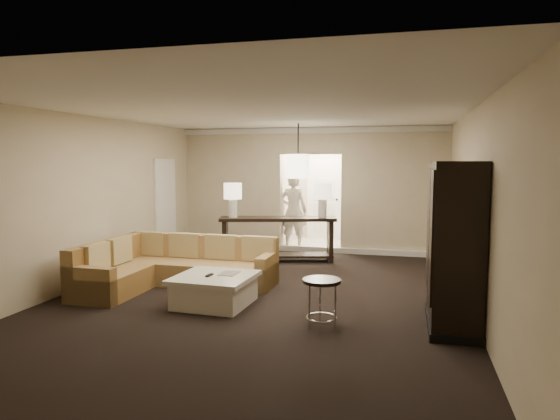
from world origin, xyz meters
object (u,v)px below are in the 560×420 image
(drink_table, at_px, (322,292))
(armoire, at_px, (454,248))
(sectional_sofa, at_px, (170,267))
(coffee_table, at_px, (215,290))
(console_table, at_px, (278,235))
(person, at_px, (294,207))

(drink_table, bearing_deg, armoire, 15.17)
(sectional_sofa, distance_m, coffee_table, 1.37)
(console_table, bearing_deg, sectional_sofa, -131.73)
(armoire, bearing_deg, drink_table, -164.83)
(sectional_sofa, distance_m, console_table, 2.70)
(drink_table, bearing_deg, sectional_sofa, 153.75)
(sectional_sofa, bearing_deg, console_table, 64.34)
(coffee_table, height_order, armoire, armoire)
(person, bearing_deg, sectional_sofa, 79.30)
(drink_table, bearing_deg, coffee_table, 161.83)
(sectional_sofa, distance_m, armoire, 4.46)
(sectional_sofa, relative_size, armoire, 1.32)
(coffee_table, height_order, console_table, console_table)
(console_table, bearing_deg, coffee_table, -107.08)
(console_table, height_order, drink_table, console_table)
(sectional_sofa, height_order, console_table, console_table)
(sectional_sofa, distance_m, person, 4.21)
(drink_table, xyz_separation_m, person, (-1.56, 5.34, 0.55))
(armoire, height_order, drink_table, armoire)
(coffee_table, xyz_separation_m, person, (0.08, 4.80, 0.76))
(sectional_sofa, xyz_separation_m, coffee_table, (1.10, -0.81, -0.10))
(person, bearing_deg, console_table, 96.67)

